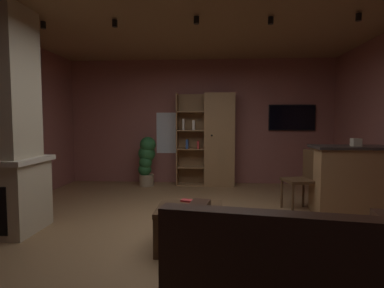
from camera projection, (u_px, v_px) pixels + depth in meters
The scene contains 20 objects.
floor at pixel (190, 233), 3.74m from camera, with size 5.73×6.18×0.02m, color olive.
wall_back at pixel (200, 122), 6.75m from camera, with size 5.85×0.06×2.69m, color #8E544C.
ceiling at pixel (190, 4), 3.55m from camera, with size 5.73×6.18×0.02m, color #8E6B47.
window_pane_back at pixel (170, 133), 6.78m from camera, with size 0.61×0.01×0.89m, color white.
bookshelf_cabinet at pixel (215, 140), 6.48m from camera, with size 1.22×0.41×1.94m.
kitchen_bar_counter at pixel (361, 180), 4.44m from camera, with size 1.36×0.58×1.00m.
tissue_box at pixel (356, 142), 4.36m from camera, with size 0.12×0.12×0.11m, color #BFB299.
leather_couch at pixel (293, 278), 2.03m from camera, with size 1.68×1.18×0.84m.
coffee_table at pixel (190, 215), 3.24m from camera, with size 0.69×0.61×0.45m.
table_book_0 at pixel (189, 207), 3.20m from camera, with size 0.12×0.10×0.02m, color brown.
table_book_1 at pixel (184, 206), 3.17m from camera, with size 0.14×0.09×0.02m, color #B22D2D.
table_book_2 at pixel (187, 201), 3.30m from camera, with size 0.12×0.09×0.02m, color #B22D2D.
dining_chair at pixel (304, 176), 4.63m from camera, with size 0.50×0.50×0.92m.
potted_floor_plant at pixel (147, 159), 6.43m from camera, with size 0.37×0.37×1.04m.
wall_mounted_tv at pixel (292, 118), 6.55m from camera, with size 0.97×0.06×0.55m.
track_light_spot_0 at pixel (43, 25), 4.07m from camera, with size 0.07×0.07×0.09m, color black.
track_light_spot_1 at pixel (115, 24), 4.00m from camera, with size 0.07×0.07×0.09m, color black.
track_light_spot_2 at pixel (196, 20), 3.88m from camera, with size 0.07×0.07×0.09m, color black.
track_light_spot_3 at pixel (271, 21), 3.89m from camera, with size 0.07×0.07×0.09m, color black.
track_light_spot_4 at pixel (359, 17), 3.76m from camera, with size 0.07×0.07×0.09m, color black.
Camera 1 is at (0.27, -3.64, 1.34)m, focal length 28.73 mm.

